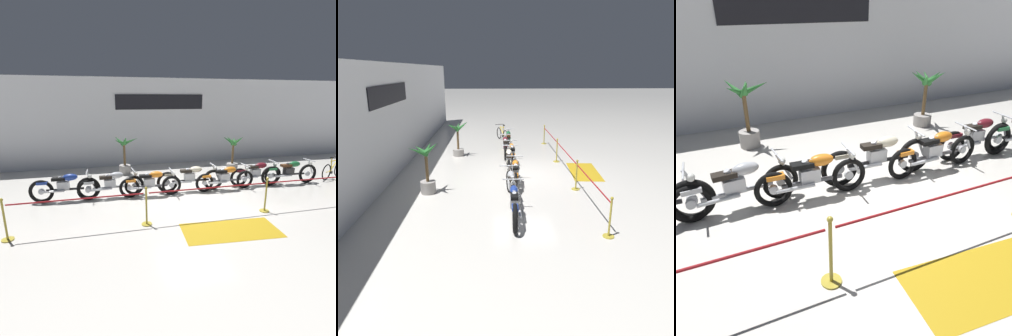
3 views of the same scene
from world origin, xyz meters
The scene contains 16 objects.
ground_plane centered at (0.00, 0.00, 0.00)m, with size 120.00×120.00×0.00m, color silver.
back_wall centered at (0.00, 5.12, 2.10)m, with size 28.00×0.29×4.20m.
motorcycle_blue_0 centered at (-4.13, 0.71, 0.48)m, with size 2.21×0.62×0.96m.
motorcycle_silver_1 centered at (-2.67, 0.69, 0.46)m, with size 2.23×0.62×0.92m.
motorcycle_orange_2 centered at (-1.37, 0.49, 0.46)m, with size 2.12×0.62×0.92m.
motorcycle_cream_3 centered at (0.10, 0.65, 0.48)m, with size 2.46×0.62×0.96m.
motorcycle_orange_4 centered at (1.36, 0.46, 0.46)m, with size 2.29×0.62×0.92m.
motorcycle_maroon_5 centered at (2.76, 0.69, 0.47)m, with size 2.13×0.62×0.93m.
motorcycle_green_6 centered at (4.07, 0.48, 0.48)m, with size 2.39×0.62×0.96m.
bicycle centered at (6.36, 0.74, 0.37)m, with size 1.61×0.69×0.94m.
potted_palm_left_of_row centered at (2.89, 2.91, 0.79)m, with size 1.02×1.07×1.70m.
potted_palm_right_of_row centered at (-2.01, 3.44, 0.74)m, with size 1.07×0.94×1.76m.
stanchion_far_left centered at (-1.34, -1.55, 0.74)m, with size 10.61×0.28×1.05m.
stanchion_mid_left centered at (-1.87, -1.55, 0.36)m, with size 0.28×0.28×1.05m.
stanchion_mid_right centered at (1.66, -1.55, 0.36)m, with size 0.28×0.28×1.05m.
floor_banner centered at (0.14, -2.38, 0.00)m, with size 2.46×1.11×0.01m, color #B78E19.
Camera 1 is at (-2.84, -7.83, 3.23)m, focal length 28.00 mm.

